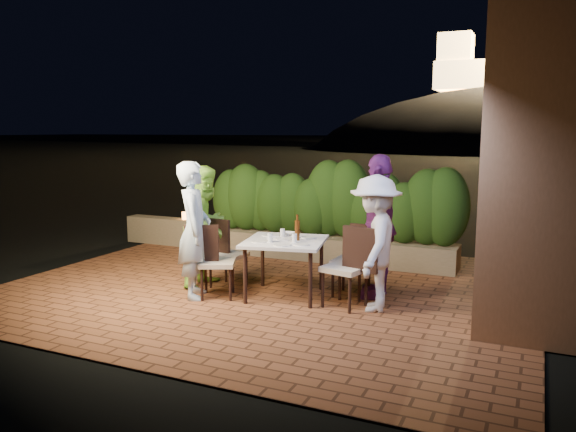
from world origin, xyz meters
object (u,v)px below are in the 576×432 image
Objects in this scene: beer_bottle at (297,227)px; chair_right_back at (351,260)px; diner_white at (375,243)px; parapet_lamp at (185,216)px; chair_right_front at (345,266)px; diner_purple at (379,226)px; diner_blue at (194,230)px; diner_green at (207,226)px; bowl at (288,234)px; dining_table at (285,268)px; chair_left_back at (228,254)px; chair_left_front at (217,261)px.

beer_bottle is 0.35× the size of chair_right_back.
diner_white is 11.69× the size of parapet_lamp.
diner_purple reaches higher than chair_right_front.
diner_green is (-0.17, 0.55, -0.05)m from diner_blue.
bowl is at bearing 132.26° from beer_bottle.
diner_green is 2.81m from parapet_lamp.
chair_right_back is at bearing -144.59° from diner_white.
chair_right_back is 0.52× the size of diner_purple.
dining_table is 1.29m from diner_white.
beer_bottle is 0.40m from bowl.
diner_white reaches higher than chair_right_front.
diner_green reaches higher than chair_right_back.
diner_blue is 0.95× the size of diner_purple.
diner_blue reaches higher than beer_bottle.
chair_right_back is 0.57m from diner_purple.
diner_green is at bearing -12.50° from diner_blue.
chair_left_back is at bearing 173.79° from dining_table.
beer_bottle reaches higher than chair_left_front.
chair_left_front is at bearing -74.31° from diner_purple.
parapet_lamp is at bearing 107.07° from chair_left_front.
chair_left_front is 2.14m from diner_purple.
bowl is at bearing -78.96° from diner_blue.
dining_table is at bearing -94.52° from diner_blue.
bowl is 1.24× the size of parapet_lamp.
bowl is 0.19× the size of chair_left_back.
diner_blue is 12.62× the size of parapet_lamp.
diner_blue is 2.38m from diner_purple.
diner_green reaches higher than chair_right_front.
diner_purple is at bearing -94.83° from diner_blue.
beer_bottle is 0.20× the size of diner_white.
diner_blue is at bearing 177.19° from chair_left_front.
chair_left_front is at bearing -97.67° from diner_blue.
chair_left_front is 0.72m from diner_green.
chair_right_back is 0.54× the size of diner_blue.
diner_blue is at bearing -88.25° from diner_white.
beer_bottle is 1.38m from diner_green.
diner_blue reaches higher than diner_green.
chair_right_back reaches higher than bowl.
chair_right_front is 0.61× the size of diner_green.
beer_bottle is 0.82m from chair_right_front.
parapet_lamp is at bearing 40.46° from diner_green.
chair_right_back is 0.69m from diner_white.
diner_blue is at bearing -74.71° from diner_purple.
dining_table is 2.99× the size of beer_bottle.
bowl is at bearing -10.39° from chair_right_front.
diner_white is at bearing -5.08° from beer_bottle.
beer_bottle reaches higher than chair_right_front.
diner_green is at bearing 9.27° from chair_right_front.
chair_left_front is at bearing -134.16° from bowl.
beer_bottle is at bearing -95.33° from diner_blue.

